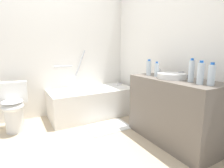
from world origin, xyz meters
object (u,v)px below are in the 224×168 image
at_px(sink_faucet, 183,75).
at_px(water_bottle_1, 149,68).
at_px(sink_basin, 172,76).
at_px(toilet, 13,107).
at_px(water_bottle_4, 191,71).
at_px(water_bottle_3, 201,73).
at_px(drinking_glass_0, 157,72).
at_px(bath_mat, 109,127).
at_px(water_bottle_0, 157,70).
at_px(water_bottle_2, 211,75).
at_px(bathtub, 92,101).

relative_size(sink_faucet, water_bottle_1, 0.68).
height_order(sink_basin, sink_faucet, sink_faucet).
xyz_separation_m(toilet, water_bottle_4, (1.77, -1.57, 0.58)).
height_order(water_bottle_3, drinking_glass_0, water_bottle_3).
height_order(sink_basin, bath_mat, sink_basin).
bearing_deg(water_bottle_0, drinking_glass_0, 38.81).
height_order(water_bottle_0, bath_mat, water_bottle_0).
xyz_separation_m(water_bottle_2, drinking_glass_0, (0.02, 0.78, -0.06)).
relative_size(water_bottle_1, water_bottle_2, 0.97).
relative_size(sink_basin, water_bottle_3, 1.41).
bearing_deg(bath_mat, water_bottle_3, -67.46).
distance_m(sink_faucet, bath_mat, 1.32).
distance_m(water_bottle_2, drinking_glass_0, 0.78).
relative_size(water_bottle_4, drinking_glass_0, 2.65).
bearing_deg(water_bottle_1, bath_mat, 143.50).
height_order(toilet, water_bottle_3, water_bottle_3).
bearing_deg(drinking_glass_0, bath_mat, 140.41).
height_order(water_bottle_4, drinking_glass_0, water_bottle_4).
bearing_deg(sink_basin, sink_faucet, 0.00).
bearing_deg(sink_basin, water_bottle_1, 98.16).
xyz_separation_m(water_bottle_0, water_bottle_2, (0.05, -0.72, 0.01)).
height_order(sink_faucet, water_bottle_1, water_bottle_1).
height_order(water_bottle_0, water_bottle_2, water_bottle_2).
height_order(bathtub, water_bottle_3, bathtub).
bearing_deg(sink_faucet, drinking_glass_0, 124.45).
bearing_deg(water_bottle_2, sink_faucet, 67.56).
bearing_deg(sink_basin, drinking_glass_0, 86.12).
distance_m(water_bottle_4, drinking_glass_0, 0.55).
distance_m(toilet, water_bottle_4, 2.43).
relative_size(bathtub, water_bottle_2, 6.49).
relative_size(bathtub, water_bottle_0, 7.43).
xyz_separation_m(sink_basin, water_bottle_2, (-0.01, -0.51, 0.07)).
xyz_separation_m(sink_faucet, drinking_glass_0, (-0.19, 0.27, 0.02)).
bearing_deg(water_bottle_0, sink_faucet, -39.29).
distance_m(toilet, water_bottle_2, 2.59).
xyz_separation_m(water_bottle_0, water_bottle_4, (0.05, -0.49, 0.03)).
height_order(bathtub, water_bottle_2, bathtub).
bearing_deg(sink_basin, water_bottle_2, -90.58).
xyz_separation_m(water_bottle_3, water_bottle_4, (0.04, 0.14, 0.01)).
bearing_deg(water_bottle_2, drinking_glass_0, 88.27).
xyz_separation_m(toilet, water_bottle_2, (1.76, -1.80, 0.56)).
height_order(toilet, drinking_glass_0, drinking_glass_0).
xyz_separation_m(water_bottle_2, water_bottle_3, (-0.04, 0.09, 0.01)).
height_order(water_bottle_3, water_bottle_4, water_bottle_4).
height_order(bathtub, sink_basin, bathtub).
height_order(sink_basin, water_bottle_4, water_bottle_4).
distance_m(sink_faucet, water_bottle_3, 0.49).
distance_m(sink_basin, water_bottle_1, 0.38).
height_order(water_bottle_2, drinking_glass_0, water_bottle_2).
bearing_deg(bathtub, water_bottle_0, -67.24).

